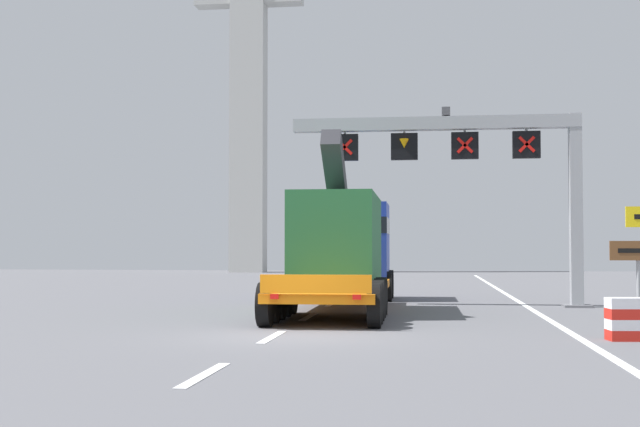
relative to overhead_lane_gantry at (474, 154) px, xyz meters
The scene contains 8 objects.
ground 12.37m from the overhead_lane_gantry, 113.53° to the right, with size 112.00×112.00×0.00m, color #5B5B60.
lane_markings 7.83m from the overhead_lane_gantry, 146.24° to the left, with size 0.20×41.80×0.01m.
edge_line_right 5.66m from the overhead_lane_gantry, 44.58° to the left, with size 0.20×63.00×0.01m, color silver.
overhead_lane_gantry is the anchor object (origin of this frame).
heavy_haul_truck_orange 5.41m from the overhead_lane_gantry, 167.56° to the right, with size 3.17×14.09×5.30m.
tourist_info_sign_brown 7.65m from the overhead_lane_gantry, 53.66° to the right, with size 1.48×0.15×2.14m.
crash_barrier_striped 11.72m from the overhead_lane_gantry, 75.27° to the right, with size 1.05×0.62×0.90m.
bridge_pylon_distant 44.63m from the overhead_lane_gantry, 112.62° to the left, with size 9.00×2.00×36.80m.
Camera 1 is at (3.03, -18.72, 1.94)m, focal length 47.65 mm.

